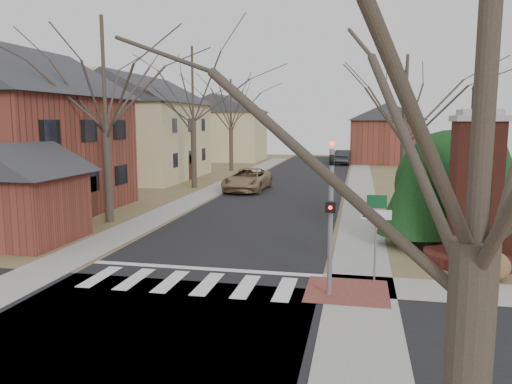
% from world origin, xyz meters
% --- Properties ---
extents(ground, '(120.00, 120.00, 0.00)m').
position_xyz_m(ground, '(0.00, 0.00, 0.00)').
color(ground, brown).
rests_on(ground, ground).
extents(main_street, '(8.00, 70.00, 0.01)m').
position_xyz_m(main_street, '(0.00, 22.00, 0.01)').
color(main_street, black).
rests_on(main_street, ground).
extents(cross_street, '(120.00, 8.00, 0.01)m').
position_xyz_m(cross_street, '(0.00, -3.00, 0.01)').
color(cross_street, black).
rests_on(cross_street, ground).
extents(crosswalk_zone, '(8.00, 2.20, 0.02)m').
position_xyz_m(crosswalk_zone, '(0.00, 0.80, 0.01)').
color(crosswalk_zone, silver).
rests_on(crosswalk_zone, ground).
extents(stop_bar, '(8.00, 0.35, 0.02)m').
position_xyz_m(stop_bar, '(0.00, 2.30, 0.01)').
color(stop_bar, silver).
rests_on(stop_bar, ground).
extents(sidewalk_right_main, '(2.00, 60.00, 0.02)m').
position_xyz_m(sidewalk_right_main, '(5.20, 22.00, 0.01)').
color(sidewalk_right_main, gray).
rests_on(sidewalk_right_main, ground).
extents(sidewalk_left, '(2.00, 60.00, 0.02)m').
position_xyz_m(sidewalk_left, '(-5.20, 22.00, 0.01)').
color(sidewalk_left, gray).
rests_on(sidewalk_left, ground).
extents(curb_apron, '(2.40, 2.40, 0.02)m').
position_xyz_m(curb_apron, '(4.80, 1.00, 0.01)').
color(curb_apron, brown).
rests_on(curb_apron, ground).
extents(traffic_signal_pole, '(0.28, 0.41, 4.50)m').
position_xyz_m(traffic_signal_pole, '(4.30, 0.57, 2.59)').
color(traffic_signal_pole, slate).
rests_on(traffic_signal_pole, ground).
extents(sign_post, '(0.90, 0.07, 2.75)m').
position_xyz_m(sign_post, '(5.59, 1.99, 1.95)').
color(sign_post, slate).
rests_on(sign_post, ground).
extents(brick_gate_monument, '(3.20, 3.20, 6.47)m').
position_xyz_m(brick_gate_monument, '(9.00, 4.99, 2.17)').
color(brick_gate_monument, '#58241A').
rests_on(brick_gate_monument, ground).
extents(house_brick_left, '(9.80, 11.80, 9.42)m').
position_xyz_m(house_brick_left, '(-13.01, 9.99, 4.66)').
color(house_brick_left, brown).
rests_on(house_brick_left, ground).
extents(house_stucco_left, '(9.80, 12.80, 9.28)m').
position_xyz_m(house_stucco_left, '(-13.50, 27.00, 4.59)').
color(house_stucco_left, '#CBB587').
rests_on(house_stucco_left, ground).
extents(garage_left, '(4.80, 4.80, 4.29)m').
position_xyz_m(garage_left, '(-8.52, 4.49, 2.24)').
color(garage_left, brown).
rests_on(garage_left, ground).
extents(house_distant_left, '(10.80, 8.80, 8.53)m').
position_xyz_m(house_distant_left, '(-12.01, 48.00, 4.25)').
color(house_distant_left, '#CBB587').
rests_on(house_distant_left, ground).
extents(house_distant_right, '(8.80, 8.80, 7.30)m').
position_xyz_m(house_distant_right, '(7.99, 47.99, 3.65)').
color(house_distant_right, brown).
rests_on(house_distant_right, ground).
extents(evergreen_near, '(2.80, 2.80, 4.10)m').
position_xyz_m(evergreen_near, '(7.20, 7.00, 2.30)').
color(evergreen_near, '#473D33').
rests_on(evergreen_near, ground).
extents(evergreen_mid, '(3.40, 3.40, 4.70)m').
position_xyz_m(evergreen_mid, '(10.50, 8.20, 2.60)').
color(evergreen_mid, '#473D33').
rests_on(evergreen_mid, ground).
extents(evergreen_mass, '(4.80, 4.80, 4.80)m').
position_xyz_m(evergreen_mass, '(9.00, 9.50, 2.40)').
color(evergreen_mass, black).
rests_on(evergreen_mass, ground).
extents(bare_tree_0, '(8.05, 8.05, 11.15)m').
position_xyz_m(bare_tree_0, '(-7.00, 9.00, 7.70)').
color(bare_tree_0, '#473D33').
rests_on(bare_tree_0, ground).
extents(bare_tree_1, '(8.40, 8.40, 11.64)m').
position_xyz_m(bare_tree_1, '(-7.00, 22.00, 8.03)').
color(bare_tree_1, '#473D33').
rests_on(bare_tree_1, ground).
extents(bare_tree_2, '(7.35, 7.35, 10.19)m').
position_xyz_m(bare_tree_2, '(-7.50, 35.00, 7.03)').
color(bare_tree_2, '#473D33').
rests_on(bare_tree_2, ground).
extents(bare_tree_3, '(7.00, 7.00, 9.70)m').
position_xyz_m(bare_tree_3, '(7.50, 16.00, 6.69)').
color(bare_tree_3, '#473D33').
rests_on(bare_tree_3, ground).
extents(pickup_truck, '(2.84, 5.84, 1.60)m').
position_xyz_m(pickup_truck, '(-2.74, 21.26, 0.80)').
color(pickup_truck, '#937450').
rests_on(pickup_truck, ground).
extents(distant_car, '(2.53, 5.24, 1.65)m').
position_xyz_m(distant_car, '(3.40, 44.85, 0.83)').
color(distant_car, '#2B2E31').
rests_on(distant_car, ground).
extents(dry_shrub_left, '(0.93, 0.93, 0.93)m').
position_xyz_m(dry_shrub_left, '(8.54, 3.00, 0.46)').
color(dry_shrub_left, brown).
rests_on(dry_shrub_left, ground).
extents(dry_shrub_right, '(0.92, 0.92, 0.92)m').
position_xyz_m(dry_shrub_right, '(9.30, 3.00, 0.46)').
color(dry_shrub_right, brown).
rests_on(dry_shrub_right, ground).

